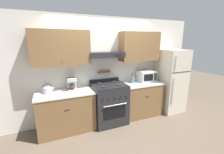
% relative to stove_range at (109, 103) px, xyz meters
% --- Properties ---
extents(ground_plane, '(16.00, 16.00, 0.00)m').
position_rel_stove_range_xyz_m(ground_plane, '(0.00, -0.28, -0.49)').
color(ground_plane, brown).
extents(wall_back, '(5.20, 0.46, 2.55)m').
position_rel_stove_range_xyz_m(wall_back, '(-0.03, 0.32, 0.98)').
color(wall_back, silver).
rests_on(wall_back, ground_plane).
extents(counter_left, '(1.22, 0.65, 0.90)m').
position_rel_stove_range_xyz_m(counter_left, '(-1.00, 0.04, -0.04)').
color(counter_left, brown).
rests_on(counter_left, ground_plane).
extents(counter_right, '(1.08, 0.65, 0.90)m').
position_rel_stove_range_xyz_m(counter_right, '(0.94, 0.04, -0.04)').
color(counter_right, brown).
rests_on(counter_right, ground_plane).
extents(stove_range, '(0.79, 0.73, 1.04)m').
position_rel_stove_range_xyz_m(stove_range, '(0.00, 0.00, 0.00)').
color(stove_range, '#232326').
rests_on(stove_range, ground_plane).
extents(refrigerator, '(0.67, 0.74, 1.75)m').
position_rel_stove_range_xyz_m(refrigerator, '(1.89, -0.02, 0.38)').
color(refrigerator, beige).
rests_on(refrigerator, ground_plane).
extents(tea_kettle, '(0.24, 0.18, 0.22)m').
position_rel_stove_range_xyz_m(tea_kettle, '(-1.34, 0.12, 0.49)').
color(tea_kettle, '#B7B7BC').
rests_on(tea_kettle, counter_left).
extents(coffee_maker, '(0.20, 0.21, 0.28)m').
position_rel_stove_range_xyz_m(coffee_maker, '(-0.83, 0.15, 0.55)').
color(coffee_maker, '#ADAFB5').
rests_on(coffee_maker, counter_left).
extents(microwave, '(0.47, 0.36, 0.29)m').
position_rel_stove_range_xyz_m(microwave, '(1.16, 0.14, 0.55)').
color(microwave, white).
rests_on(microwave, counter_right).
extents(utensil_crock, '(0.12, 0.12, 0.30)m').
position_rel_stove_range_xyz_m(utensil_crock, '(0.71, 0.12, 0.49)').
color(utensil_crock, slate).
rests_on(utensil_crock, counter_right).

